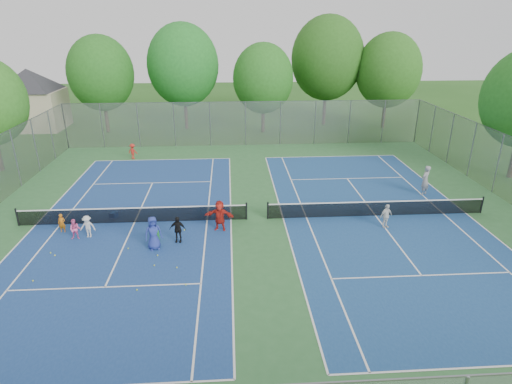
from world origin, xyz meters
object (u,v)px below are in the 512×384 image
(ball_crate, at_px, (114,215))
(ball_hopper, at_px, (156,236))
(net_left, at_px, (134,215))
(instructor, at_px, (425,180))
(net_right, at_px, (376,209))

(ball_crate, bearing_deg, ball_hopper, -46.34)
(ball_crate, bearing_deg, net_left, -30.21)
(net_left, distance_m, ball_hopper, 2.78)
(ball_hopper, bearing_deg, instructor, 17.86)
(net_right, bearing_deg, ball_crate, 177.08)
(ball_crate, xyz_separation_m, ball_hopper, (2.93, -3.07, 0.14))
(net_left, relative_size, ball_crate, 34.46)
(net_left, relative_size, ball_hopper, 21.65)
(net_right, xyz_separation_m, ball_hopper, (-12.42, -2.28, -0.16))
(ball_crate, bearing_deg, net_right, -2.92)
(net_left, distance_m, instructor, 18.48)
(net_left, relative_size, instructor, 6.43)
(net_left, height_order, net_right, same)
(net_left, height_order, ball_hopper, net_left)
(instructor, bearing_deg, net_left, -27.71)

